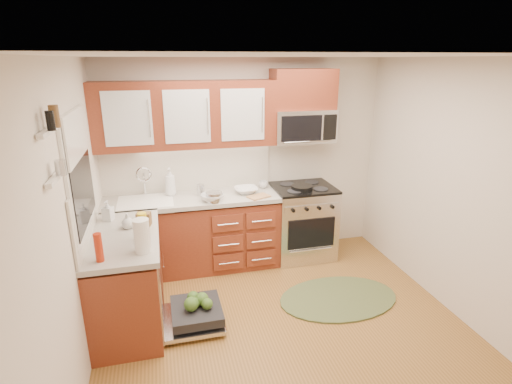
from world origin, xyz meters
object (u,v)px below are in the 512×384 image
object	(u,v)px
bowl_b	(212,198)
microwave	(302,126)
paper_towel_roll	(142,236)
bowl_a	(246,190)
sink	(146,212)
cutting_board	(259,197)
rug	(338,298)
cup	(263,184)
upper_cabinets	(186,115)
skillet	(302,187)
dishwasher	(193,315)
range	(302,222)
stock_pot	(214,197)

from	to	relation	value
bowl_b	microwave	bearing A→B (deg)	14.26
paper_towel_roll	bowl_a	size ratio (longest dim) A/B	1.04
sink	bowl_b	size ratio (longest dim) A/B	2.35
paper_towel_roll	bowl_a	xyz separation A→B (m)	(1.19, 1.31, -0.11)
bowl_b	cutting_board	bearing A→B (deg)	-0.60
microwave	paper_towel_roll	distance (m)	2.48
rug	bowl_a	world-z (taller)	bowl_a
cutting_board	bowl_a	size ratio (longest dim) A/B	0.89
rug	cup	world-z (taller)	cup
paper_towel_roll	bowl_a	distance (m)	1.77
upper_cabinets	rug	bearing A→B (deg)	-40.38
skillet	cutting_board	distance (m)	0.58
dishwasher	skillet	bearing A→B (deg)	34.89
range	paper_towel_roll	size ratio (longest dim) A/B	3.25
cutting_board	cup	world-z (taller)	cup
microwave	cup	xyz separation A→B (m)	(-0.49, 0.03, -0.73)
cup	skillet	bearing A→B (deg)	-30.11
sink	bowl_a	distance (m)	1.20
rug	skillet	size ratio (longest dim) A/B	4.92
sink	paper_towel_roll	xyz separation A→B (m)	(0.00, -1.29, 0.27)
range	sink	world-z (taller)	range
upper_cabinets	stock_pot	xyz separation A→B (m)	(0.24, -0.35, -0.89)
bowl_b	bowl_a	bearing A→B (deg)	23.34
upper_cabinets	cutting_board	bearing A→B (deg)	-23.12
skillet	cutting_board	size ratio (longest dim) A/B	1.06
rug	paper_towel_roll	world-z (taller)	paper_towel_roll
bowl_a	range	bearing A→B (deg)	-0.72
paper_towel_roll	range	bearing A→B (deg)	34.00
range	cup	bearing A→B (deg)	162.70
upper_cabinets	microwave	bearing A→B (deg)	-1.02
dishwasher	paper_towel_roll	size ratio (longest dim) A/B	2.39
dishwasher	bowl_b	world-z (taller)	bowl_b
dishwasher	sink	bearing A→B (deg)	109.20
sink	cutting_board	size ratio (longest dim) A/B	2.48
microwave	paper_towel_roll	bearing A→B (deg)	-143.62
microwave	bowl_a	xyz separation A→B (m)	(-0.74, -0.11, -0.74)
sink	cup	xyz separation A→B (m)	(1.44, 0.16, 0.17)
cutting_board	cup	distance (m)	0.37
upper_cabinets	range	size ratio (longest dim) A/B	2.16
cutting_board	bowl_a	world-z (taller)	bowl_a
range	sink	size ratio (longest dim) A/B	1.53
dishwasher	bowl_a	world-z (taller)	bowl_a
stock_pot	bowl_a	xyz separation A→B (m)	(0.42, 0.22, -0.02)
skillet	stock_pot	world-z (taller)	stock_pot
cutting_board	bowl_a	distance (m)	0.23
paper_towel_roll	bowl_b	size ratio (longest dim) A/B	1.11
microwave	skillet	bearing A→B (deg)	-105.05
cup	paper_towel_roll	bearing A→B (deg)	-134.83
sink	cutting_board	distance (m)	1.32
cutting_board	microwave	bearing A→B (deg)	25.88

